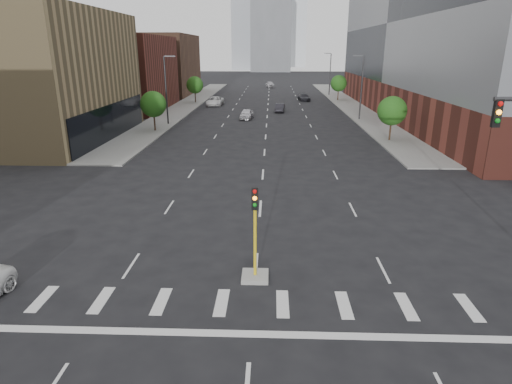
# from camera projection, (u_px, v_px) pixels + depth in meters

# --- Properties ---
(sidewalk_left_far) EXTENTS (5.00, 92.00, 0.15)m
(sidewalk_left_far) POSITION_uv_depth(u_px,v_px,m) (189.00, 103.00, 81.46)
(sidewalk_left_far) COLOR gray
(sidewalk_left_far) RESTS_ON ground
(sidewalk_right_far) EXTENTS (5.00, 92.00, 0.15)m
(sidewalk_right_far) POSITION_uv_depth(u_px,v_px,m) (348.00, 104.00, 80.44)
(sidewalk_right_far) COLOR gray
(sidewalk_right_far) RESTS_ON ground
(building_left_mid) EXTENTS (20.00, 24.00, 14.00)m
(building_left_mid) POSITION_uv_depth(u_px,v_px,m) (19.00, 76.00, 47.47)
(building_left_mid) COLOR #957E54
(building_left_mid) RESTS_ON ground
(building_left_far_a) EXTENTS (20.00, 22.00, 12.00)m
(building_left_far_a) POSITION_uv_depth(u_px,v_px,m) (106.00, 73.00, 72.43)
(building_left_far_a) COLOR brown
(building_left_far_a) RESTS_ON ground
(building_left_far_b) EXTENTS (20.00, 24.00, 13.00)m
(building_left_far_b) POSITION_uv_depth(u_px,v_px,m) (148.00, 65.00, 96.91)
(building_left_far_b) COLOR brown
(building_left_far_b) RESTS_ON ground
(building_right_main) EXTENTS (24.00, 70.00, 22.00)m
(building_right_main) POSITION_uv_depth(u_px,v_px,m) (467.00, 41.00, 63.22)
(building_right_main) COLOR brown
(building_right_main) RESTS_ON ground
(tower_mid) EXTENTS (18.00, 18.00, 44.00)m
(tower_mid) POSITION_uv_depth(u_px,v_px,m) (271.00, 21.00, 193.40)
(tower_mid) COLOR slate
(tower_mid) RESTS_ON ground
(median_traffic_signal) EXTENTS (1.20, 1.20, 4.40)m
(median_traffic_signal) POSITION_uv_depth(u_px,v_px,m) (255.00, 259.00, 19.04)
(median_traffic_signal) COLOR #999993
(median_traffic_signal) RESTS_ON ground
(streetlight_right_a) EXTENTS (1.60, 0.22, 9.07)m
(streetlight_right_a) POSITION_uv_depth(u_px,v_px,m) (361.00, 85.00, 60.93)
(streetlight_right_a) COLOR #2D2D30
(streetlight_right_a) RESTS_ON ground
(streetlight_right_b) EXTENTS (1.60, 0.22, 9.07)m
(streetlight_right_b) POSITION_uv_depth(u_px,v_px,m) (330.00, 72.00, 94.09)
(streetlight_right_b) COLOR #2D2D30
(streetlight_right_b) RESTS_ON ground
(streetlight_left) EXTENTS (1.60, 0.22, 9.07)m
(streetlight_left) POSITION_uv_depth(u_px,v_px,m) (167.00, 87.00, 57.10)
(streetlight_left) COLOR #2D2D30
(streetlight_left) RESTS_ON ground
(tree_left_near) EXTENTS (3.20, 3.20, 4.85)m
(tree_left_near) POSITION_uv_depth(u_px,v_px,m) (153.00, 104.00, 52.89)
(tree_left_near) COLOR #382619
(tree_left_near) RESTS_ON ground
(tree_left_far) EXTENTS (3.20, 3.20, 4.85)m
(tree_left_far) POSITION_uv_depth(u_px,v_px,m) (195.00, 85.00, 81.32)
(tree_left_far) COLOR #382619
(tree_left_far) RESTS_ON ground
(tree_right_near) EXTENTS (3.20, 3.20, 4.85)m
(tree_right_near) POSITION_uv_depth(u_px,v_px,m) (392.00, 111.00, 47.20)
(tree_right_near) COLOR #382619
(tree_right_near) RESTS_ON ground
(tree_right_far) EXTENTS (3.20, 3.20, 4.85)m
(tree_right_far) POSITION_uv_depth(u_px,v_px,m) (339.00, 83.00, 85.11)
(tree_right_far) COLOR #382619
(tree_right_far) RESTS_ON ground
(car_near_left) EXTENTS (2.13, 4.43, 1.46)m
(car_near_left) POSITION_uv_depth(u_px,v_px,m) (247.00, 114.00, 63.40)
(car_near_left) COLOR silver
(car_near_left) RESTS_ON ground
(car_mid_right) EXTENTS (1.77, 4.21, 1.35)m
(car_mid_right) POSITION_uv_depth(u_px,v_px,m) (280.00, 108.00, 70.53)
(car_mid_right) COLOR #242228
(car_mid_right) RESTS_ON ground
(car_far_left) EXTENTS (2.88, 5.82, 1.59)m
(car_far_left) POSITION_uv_depth(u_px,v_px,m) (215.00, 101.00, 78.51)
(car_far_left) COLOR silver
(car_far_left) RESTS_ON ground
(car_deep_right) EXTENTS (2.57, 4.98, 1.38)m
(car_deep_right) POSITION_uv_depth(u_px,v_px,m) (304.00, 97.00, 85.64)
(car_deep_right) COLOR #232329
(car_deep_right) RESTS_ON ground
(car_distant) EXTENTS (2.57, 5.06, 1.65)m
(car_distant) POSITION_uv_depth(u_px,v_px,m) (270.00, 84.00, 115.45)
(car_distant) COLOR #B4B3B8
(car_distant) RESTS_ON ground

